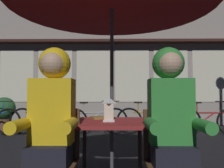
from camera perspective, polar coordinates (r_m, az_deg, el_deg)
cafe_table at (r=2.28m, az=-0.05°, el=-11.81°), size 0.72×0.72×0.74m
lantern at (r=2.20m, az=-0.79°, el=-6.30°), size 0.11×0.11×0.23m
chair_left at (r=2.02m, az=-14.62°, el=-17.29°), size 0.40×0.40×0.87m
chair_right at (r=2.00m, az=14.35°, el=-17.39°), size 0.40×0.40×0.87m
person_left_hooded at (r=1.90m, az=-14.95°, el=-7.26°), size 0.45×0.56×1.40m
person_right_hooded at (r=1.89m, az=14.64°, el=-7.29°), size 0.45×0.56×1.40m
shopfront_building at (r=7.94m, az=4.85°, el=12.66°), size 10.00×0.93×6.20m
bicycle_second at (r=5.96m, az=-17.21°, el=-8.77°), size 1.68×0.12×0.84m
bicycle_third at (r=5.68m, az=-4.28°, el=-9.20°), size 1.64×0.44×0.84m
bicycle_fourth at (r=5.78m, az=9.43°, el=-9.05°), size 1.66×0.33×0.84m
bicycle_fifth at (r=6.09m, az=23.20°, el=-8.54°), size 1.68×0.08×0.84m
book at (r=2.46m, az=-2.87°, el=-8.45°), size 0.24×0.21×0.02m
potted_plant at (r=6.77m, az=-25.58°, el=-6.20°), size 0.60×0.60×0.92m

